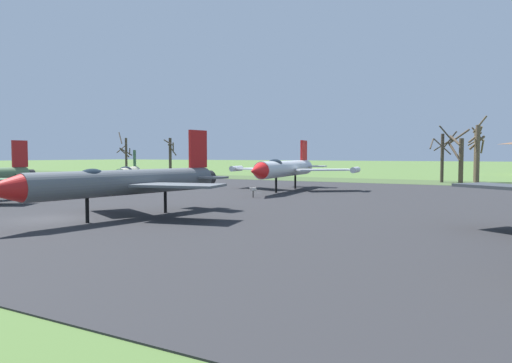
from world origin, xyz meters
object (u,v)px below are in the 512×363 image
Objects in this scene: jet_fighter_rear_center at (123,182)px; info_placard_front_right at (105,189)px; info_placard_rear_left at (253,191)px; jet_fighter_rear_left at (285,168)px; jet_fighter_front_right at (128,173)px.

info_placard_front_right is at bearing 140.70° from jet_fighter_rear_center.
jet_fighter_rear_center reaches higher than info_placard_rear_left.
jet_fighter_rear_left is at bearing 93.06° from jet_fighter_rear_center.
jet_fighter_rear_left is at bearing 47.16° from info_placard_front_right.
info_placard_front_right is at bearing -160.22° from info_placard_rear_left.
jet_fighter_rear_left reaches higher than info_placard_rear_left.
jet_fighter_rear_left reaches higher than jet_fighter_front_right.
jet_fighter_rear_center is 0.91× the size of jet_fighter_rear_left.
jet_fighter_front_right is 17.45m from info_placard_rear_left.
info_placard_front_right is (4.00, -7.07, -1.19)m from jet_fighter_front_right.
jet_fighter_rear_center reaches higher than info_placard_front_right.
jet_fighter_rear_center is (13.52, -11.07, 1.54)m from info_placard_front_right.
jet_fighter_rear_left is 18.94× the size of info_placard_rear_left.
info_placard_rear_left is at bearing -83.04° from jet_fighter_rear_left.
jet_fighter_front_right reaches higher than info_placard_front_right.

